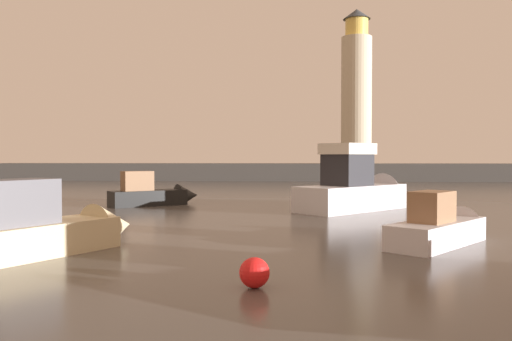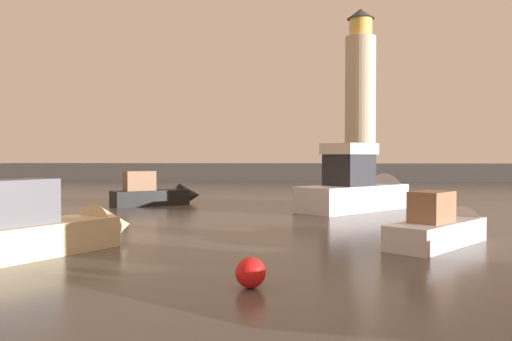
{
  "view_description": "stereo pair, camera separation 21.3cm",
  "coord_description": "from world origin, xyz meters",
  "px_view_note": "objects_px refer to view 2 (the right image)",
  "views": [
    {
      "loc": [
        -0.01,
        -1.71,
        3.01
      ],
      "look_at": [
        -1.43,
        18.75,
        2.45
      ],
      "focal_mm": 36.59,
      "sensor_mm": 36.0,
      "label": 1
    },
    {
      "loc": [
        0.2,
        -1.7,
        3.01
      ],
      "look_at": [
        -1.43,
        18.75,
        2.45
      ],
      "focal_mm": 36.59,
      "sensor_mm": 36.0,
      "label": 2
    }
  ],
  "objects_px": {
    "lighthouse": "(360,91)",
    "motorboat_0": "(52,229)",
    "mooring_buoy": "(250,273)",
    "motorboat_2": "(365,189)",
    "motorboat_4": "(159,194)",
    "motorboat_3": "(446,227)"
  },
  "relations": [
    {
      "from": "motorboat_3",
      "to": "motorboat_4",
      "type": "bearing_deg",
      "value": 136.2
    },
    {
      "from": "motorboat_3",
      "to": "mooring_buoy",
      "type": "height_order",
      "value": "motorboat_3"
    },
    {
      "from": "lighthouse",
      "to": "motorboat_0",
      "type": "distance_m",
      "value": 53.24
    },
    {
      "from": "lighthouse",
      "to": "motorboat_4",
      "type": "height_order",
      "value": "lighthouse"
    },
    {
      "from": "motorboat_4",
      "to": "motorboat_3",
      "type": "bearing_deg",
      "value": -43.8
    },
    {
      "from": "motorboat_2",
      "to": "motorboat_3",
      "type": "bearing_deg",
      "value": -83.74
    },
    {
      "from": "motorboat_3",
      "to": "motorboat_2",
      "type": "bearing_deg",
      "value": 96.26
    },
    {
      "from": "motorboat_2",
      "to": "lighthouse",
      "type": "bearing_deg",
      "value": 83.78
    },
    {
      "from": "motorboat_0",
      "to": "motorboat_3",
      "type": "xyz_separation_m",
      "value": [
        12.81,
        2.72,
        -0.18
      ]
    },
    {
      "from": "motorboat_0",
      "to": "motorboat_4",
      "type": "distance_m",
      "value": 15.86
    },
    {
      "from": "lighthouse",
      "to": "motorboat_2",
      "type": "bearing_deg",
      "value": -96.22
    },
    {
      "from": "motorboat_3",
      "to": "motorboat_4",
      "type": "height_order",
      "value": "motorboat_4"
    },
    {
      "from": "motorboat_0",
      "to": "motorboat_4",
      "type": "bearing_deg",
      "value": 93.14
    },
    {
      "from": "motorboat_2",
      "to": "motorboat_4",
      "type": "height_order",
      "value": "motorboat_2"
    },
    {
      "from": "motorboat_4",
      "to": "mooring_buoy",
      "type": "height_order",
      "value": "motorboat_4"
    },
    {
      "from": "mooring_buoy",
      "to": "motorboat_0",
      "type": "bearing_deg",
      "value": 149.14
    },
    {
      "from": "mooring_buoy",
      "to": "motorboat_2",
      "type": "bearing_deg",
      "value": 74.96
    },
    {
      "from": "lighthouse",
      "to": "motorboat_4",
      "type": "bearing_deg",
      "value": -115.54
    },
    {
      "from": "motorboat_3",
      "to": "mooring_buoy",
      "type": "relative_size",
      "value": 7.65
    },
    {
      "from": "lighthouse",
      "to": "mooring_buoy",
      "type": "xyz_separation_m",
      "value": [
        -8.79,
        -53.83,
        -10.8
      ]
    },
    {
      "from": "lighthouse",
      "to": "motorboat_4",
      "type": "distance_m",
      "value": 39.16
    },
    {
      "from": "motorboat_4",
      "to": "mooring_buoy",
      "type": "distance_m",
      "value": 21.15
    }
  ]
}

